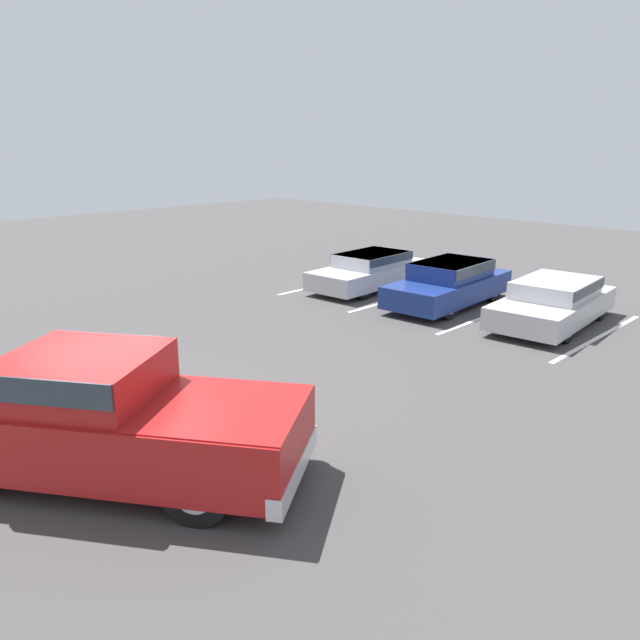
# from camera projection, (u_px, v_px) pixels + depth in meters

# --- Properties ---
(ground_plane) EXTENTS (60.00, 60.00, 0.00)m
(ground_plane) POSITION_uv_depth(u_px,v_px,m) (127.00, 426.00, 10.19)
(ground_plane) COLOR #423F3F
(stall_stripe_a) EXTENTS (0.12, 5.09, 0.01)m
(stall_stripe_a) POSITION_uv_depth(u_px,v_px,m) (336.00, 282.00, 20.62)
(stall_stripe_a) COLOR white
(stall_stripe_a) RESTS_ON ground_plane
(stall_stripe_b) EXTENTS (0.12, 5.09, 0.01)m
(stall_stripe_b) POSITION_uv_depth(u_px,v_px,m) (405.00, 296.00, 18.69)
(stall_stripe_b) COLOR white
(stall_stripe_b) RESTS_ON ground_plane
(stall_stripe_c) EXTENTS (0.12, 5.09, 0.01)m
(stall_stripe_c) POSITION_uv_depth(u_px,v_px,m) (491.00, 314.00, 16.75)
(stall_stripe_c) COLOR white
(stall_stripe_c) RESTS_ON ground_plane
(stall_stripe_d) EXTENTS (0.12, 5.09, 0.01)m
(stall_stripe_d) POSITION_uv_depth(u_px,v_px,m) (599.00, 337.00, 14.82)
(stall_stripe_d) COLOR white
(stall_stripe_d) RESTS_ON ground_plane
(pickup_truck) EXTENTS (5.64, 4.70, 1.77)m
(pickup_truck) POSITION_uv_depth(u_px,v_px,m) (106.00, 417.00, 8.47)
(pickup_truck) COLOR #A51919
(pickup_truck) RESTS_ON ground_plane
(parked_sedan_a) EXTENTS (1.93, 4.46, 1.12)m
(parked_sedan_a) POSITION_uv_depth(u_px,v_px,m) (371.00, 269.00, 19.63)
(parked_sedan_a) COLOR #B7BABF
(parked_sedan_a) RESTS_ON ground_plane
(parked_sedan_b) EXTENTS (1.98, 4.48, 1.25)m
(parked_sedan_b) POSITION_uv_depth(u_px,v_px,m) (449.00, 282.00, 17.55)
(parked_sedan_b) COLOR navy
(parked_sedan_b) RESTS_ON ground_plane
(parked_sedan_c) EXTENTS (2.17, 4.48, 1.15)m
(parked_sedan_c) POSITION_uv_depth(u_px,v_px,m) (553.00, 300.00, 15.71)
(parked_sedan_c) COLOR #B7BABF
(parked_sedan_c) RESTS_ON ground_plane
(traffic_cone) EXTENTS (0.49, 0.49, 0.49)m
(traffic_cone) POSITION_uv_depth(u_px,v_px,m) (121.00, 345.00, 13.53)
(traffic_cone) COLOR black
(traffic_cone) RESTS_ON ground_plane
(wheel_stop_curb) EXTENTS (1.67, 0.20, 0.14)m
(wheel_stop_curb) POSITION_uv_depth(u_px,v_px,m) (494.00, 282.00, 20.22)
(wheel_stop_curb) COLOR #B7B2A8
(wheel_stop_curb) RESTS_ON ground_plane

